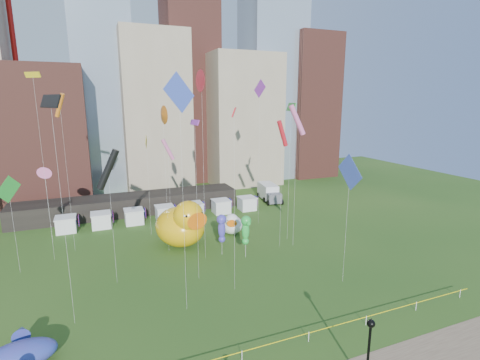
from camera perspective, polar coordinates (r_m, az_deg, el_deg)
name	(u,v)px	position (r m, az deg, el deg)	size (l,w,h in m)	color
skyline	(145,92)	(84.10, -14.85, 13.31)	(101.00, 23.00, 68.00)	brown
pavilion	(130,204)	(66.91, -16.99, -3.71)	(38.00, 6.00, 3.20)	black
vendor_tents	(165,213)	(61.96, -11.77, -5.18)	(33.24, 2.80, 2.40)	white
caution_tape	(242,353)	(30.63, 0.31, -25.68)	(50.00, 0.06, 0.90)	white
big_duck	(182,224)	(50.02, -9.17, -6.93)	(8.28, 9.63, 6.81)	#EDAE0C
small_duck	(232,224)	(54.26, -1.32, -6.95)	(4.37, 4.90, 3.43)	white
seahorse_green	(246,228)	(45.55, 0.93, -7.55)	(1.33, 1.65, 5.60)	silver
seahorse_purple	(222,226)	(46.53, -2.87, -7.29)	(1.67, 1.86, 5.45)	silver
whale_inflatable	(21,353)	(34.31, -31.37, -22.33)	(5.33, 6.55, 2.24)	#403797
lamppost	(369,346)	(28.38, 19.72, -23.42)	(0.56, 0.56, 5.38)	black
box_truck	(269,192)	(72.49, 4.59, -1.93)	(3.79, 7.81, 3.19)	white
kite_0	(234,114)	(34.95, -0.95, 10.45)	(1.52, 2.83, 18.96)	silver
kite_1	(45,173)	(55.42, -28.48, 0.97)	(1.43, 1.01, 10.81)	silver
kite_2	(108,170)	(39.40, -20.13, 1.57)	(2.56, 0.98, 14.81)	silver
kite_3	(9,190)	(47.34, -32.74, -1.35)	(2.16, 2.18, 11.54)	silver
kite_4	(33,78)	(48.30, -29.90, 13.75)	(1.80, 1.49, 22.75)	silver
kite_5	(350,173)	(39.01, 16.96, 1.08)	(0.08, 3.78, 14.25)	silver
kite_6	(163,115)	(46.13, -12.09, 10.00)	(0.45, 2.32, 19.02)	silver
kite_7	(195,125)	(37.73, -7.16, 8.55)	(0.57, 1.83, 17.68)	silver
kite_8	(202,81)	(43.07, -6.10, 15.30)	(0.32, 2.52, 23.07)	silver
kite_9	(297,120)	(47.49, 9.01, 9.32)	(2.44, 1.30, 19.14)	silver
kite_10	(50,103)	(32.46, -27.77, 10.76)	(1.86, 3.29, 20.06)	silver
kite_11	(291,108)	(49.54, 8.07, 11.25)	(1.44, 3.57, 19.29)	silver
kite_12	(146,145)	(53.10, -14.58, 5.42)	(0.50, 1.89, 14.85)	silver
kite_13	(179,96)	(31.51, -9.56, 12.94)	(3.03, 1.66, 21.96)	silver
kite_14	(60,106)	(50.14, -26.58, 10.45)	(1.61, 1.55, 20.50)	silver
kite_15	(260,92)	(56.48, 3.15, 13.75)	(0.70, 2.73, 22.77)	silver
kite_16	(282,134)	(46.86, 6.72, 7.27)	(2.09, 1.32, 17.17)	silver
kite_17	(168,150)	(50.83, -11.32, 4.71)	(1.83, 0.78, 14.49)	silver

